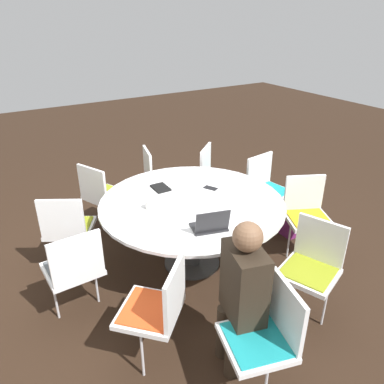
{
  "coord_description": "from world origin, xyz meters",
  "views": [
    {
      "loc": [
        -2.75,
        1.69,
        2.41
      ],
      "look_at": [
        0.0,
        0.0,
        0.84
      ],
      "focal_mm": 35.0,
      "sensor_mm": 36.0,
      "label": 1
    }
  ],
  "objects_px": {
    "coffee_cup": "(150,205)",
    "chair_5": "(158,175)",
    "person_0": "(242,287)",
    "chair_6": "(102,192)",
    "spiral_notebook": "(161,188)",
    "chair_1": "(312,263)",
    "chair_0": "(266,332)",
    "chair_3": "(266,185)",
    "chair_2": "(307,211)",
    "chair_8": "(74,266)",
    "chair_4": "(215,174)",
    "cell_phone": "(211,188)",
    "handbag": "(285,221)",
    "chair_7": "(68,225)",
    "chair_9": "(158,305)",
    "laptop": "(210,225)"
  },
  "relations": [
    {
      "from": "chair_0",
      "to": "coffee_cup",
      "type": "distance_m",
      "value": 1.58
    },
    {
      "from": "chair_9",
      "to": "chair_8",
      "type": "bearing_deg",
      "value": 72.56
    },
    {
      "from": "chair_5",
      "to": "chair_8",
      "type": "distance_m",
      "value": 1.95
    },
    {
      "from": "cell_phone",
      "to": "person_0",
      "type": "bearing_deg",
      "value": 153.92
    },
    {
      "from": "chair_5",
      "to": "coffee_cup",
      "type": "height_order",
      "value": "chair_5"
    },
    {
      "from": "chair_2",
      "to": "cell_phone",
      "type": "height_order",
      "value": "chair_2"
    },
    {
      "from": "chair_0",
      "to": "chair_3",
      "type": "height_order",
      "value": "same"
    },
    {
      "from": "chair_1",
      "to": "chair_5",
      "type": "bearing_deg",
      "value": -14.1
    },
    {
      "from": "chair_5",
      "to": "coffee_cup",
      "type": "relative_size",
      "value": 10.08
    },
    {
      "from": "chair_4",
      "to": "chair_7",
      "type": "bearing_deg",
      "value": -32.52
    },
    {
      "from": "chair_6",
      "to": "chair_8",
      "type": "height_order",
      "value": "same"
    },
    {
      "from": "chair_6",
      "to": "chair_8",
      "type": "relative_size",
      "value": 1.0
    },
    {
      "from": "chair_6",
      "to": "chair_5",
      "type": "bearing_deg",
      "value": 74.4
    },
    {
      "from": "person_0",
      "to": "chair_6",
      "type": "bearing_deg",
      "value": 20.22
    },
    {
      "from": "chair_8",
      "to": "spiral_notebook",
      "type": "relative_size",
      "value": 4.07
    },
    {
      "from": "chair_7",
      "to": "chair_4",
      "type": "bearing_deg",
      "value": 38.88
    },
    {
      "from": "chair_6",
      "to": "person_0",
      "type": "xyz_separation_m",
      "value": [
        -2.31,
        -0.19,
        0.19
      ]
    },
    {
      "from": "spiral_notebook",
      "to": "chair_1",
      "type": "bearing_deg",
      "value": -157.91
    },
    {
      "from": "chair_8",
      "to": "chair_4",
      "type": "bearing_deg",
      "value": 22.55
    },
    {
      "from": "chair_6",
      "to": "laptop",
      "type": "relative_size",
      "value": 2.53
    },
    {
      "from": "chair_0",
      "to": "spiral_notebook",
      "type": "relative_size",
      "value": 4.07
    },
    {
      "from": "chair_8",
      "to": "coffee_cup",
      "type": "distance_m",
      "value": 0.86
    },
    {
      "from": "chair_1",
      "to": "chair_4",
      "type": "bearing_deg",
      "value": -31.43
    },
    {
      "from": "chair_2",
      "to": "chair_3",
      "type": "relative_size",
      "value": 1.0
    },
    {
      "from": "chair_2",
      "to": "chair_6",
      "type": "distance_m",
      "value": 2.28
    },
    {
      "from": "chair_0",
      "to": "chair_9",
      "type": "relative_size",
      "value": 1.0
    },
    {
      "from": "chair_4",
      "to": "chair_6",
      "type": "height_order",
      "value": "same"
    },
    {
      "from": "chair_9",
      "to": "chair_1",
      "type": "bearing_deg",
      "value": -53.46
    },
    {
      "from": "coffee_cup",
      "to": "chair_5",
      "type": "bearing_deg",
      "value": -29.84
    },
    {
      "from": "chair_4",
      "to": "spiral_notebook",
      "type": "height_order",
      "value": "chair_4"
    },
    {
      "from": "chair_1",
      "to": "chair_3",
      "type": "xyz_separation_m",
      "value": [
        1.36,
        -0.7,
        0.0
      ]
    },
    {
      "from": "laptop",
      "to": "spiral_notebook",
      "type": "bearing_deg",
      "value": -75.63
    },
    {
      "from": "chair_2",
      "to": "chair_4",
      "type": "distance_m",
      "value": 1.34
    },
    {
      "from": "chair_0",
      "to": "chair_3",
      "type": "distance_m",
      "value": 2.31
    },
    {
      "from": "chair_2",
      "to": "chair_3",
      "type": "height_order",
      "value": "same"
    },
    {
      "from": "chair_8",
      "to": "laptop",
      "type": "distance_m",
      "value": 1.17
    },
    {
      "from": "chair_1",
      "to": "chair_2",
      "type": "distance_m",
      "value": 0.92
    },
    {
      "from": "chair_2",
      "to": "chair_7",
      "type": "distance_m",
      "value": 2.43
    },
    {
      "from": "chair_3",
      "to": "laptop",
      "type": "xyz_separation_m",
      "value": [
        -0.78,
        1.34,
        0.27
      ]
    },
    {
      "from": "chair_6",
      "to": "person_0",
      "type": "bearing_deg",
      "value": -18.78
    },
    {
      "from": "chair_1",
      "to": "person_0",
      "type": "relative_size",
      "value": 0.71
    },
    {
      "from": "person_0",
      "to": "spiral_notebook",
      "type": "height_order",
      "value": "person_0"
    },
    {
      "from": "cell_phone",
      "to": "handbag",
      "type": "relative_size",
      "value": 0.43
    },
    {
      "from": "chair_2",
      "to": "chair_9",
      "type": "height_order",
      "value": "same"
    },
    {
      "from": "chair_7",
      "to": "person_0",
      "type": "height_order",
      "value": "person_0"
    },
    {
      "from": "chair_1",
      "to": "chair_0",
      "type": "bearing_deg",
      "value": 93.17
    },
    {
      "from": "chair_0",
      "to": "laptop",
      "type": "bearing_deg",
      "value": 4.03
    },
    {
      "from": "chair_3",
      "to": "person_0",
      "type": "distance_m",
      "value": 2.14
    },
    {
      "from": "chair_0",
      "to": "chair_1",
      "type": "relative_size",
      "value": 1.0
    },
    {
      "from": "chair_2",
      "to": "coffee_cup",
      "type": "height_order",
      "value": "chair_2"
    }
  ]
}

